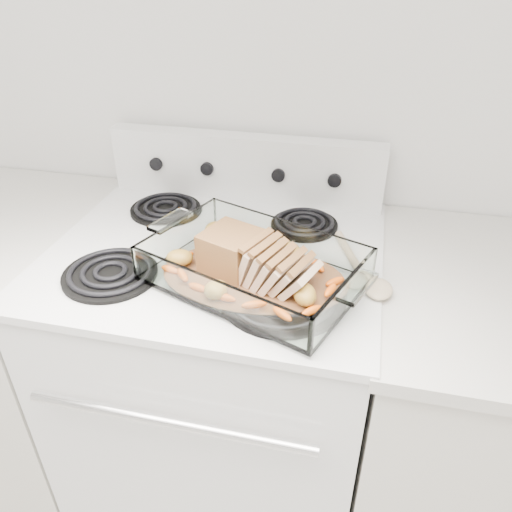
% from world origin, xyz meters
% --- Properties ---
extents(electric_range, '(0.78, 0.70, 1.12)m').
position_xyz_m(electric_range, '(0.00, 1.66, 0.48)').
color(electric_range, white).
rests_on(electric_range, ground).
extents(counter_left, '(0.58, 0.68, 0.93)m').
position_xyz_m(counter_left, '(-0.67, 1.66, 0.47)').
color(counter_left, silver).
rests_on(counter_left, ground).
extents(counter_right, '(0.58, 0.68, 0.93)m').
position_xyz_m(counter_right, '(0.67, 1.66, 0.47)').
color(counter_right, silver).
rests_on(counter_right, ground).
extents(baking_dish, '(0.43, 0.28, 0.08)m').
position_xyz_m(baking_dish, '(0.12, 1.54, 0.97)').
color(baking_dish, white).
rests_on(baking_dish, electric_range).
extents(pork_roast, '(0.25, 0.11, 0.09)m').
position_xyz_m(pork_roast, '(0.11, 1.54, 0.99)').
color(pork_roast, brown).
rests_on(pork_roast, baking_dish).
extents(roast_vegetables, '(0.32, 0.17, 0.04)m').
position_xyz_m(roast_vegetables, '(0.12, 1.57, 0.97)').
color(roast_vegetables, '#F34300').
rests_on(roast_vegetables, baking_dish).
extents(wooden_spoon, '(0.14, 0.25, 0.02)m').
position_xyz_m(wooden_spoon, '(0.35, 1.61, 0.95)').
color(wooden_spoon, '#C8B493').
rests_on(wooden_spoon, electric_range).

